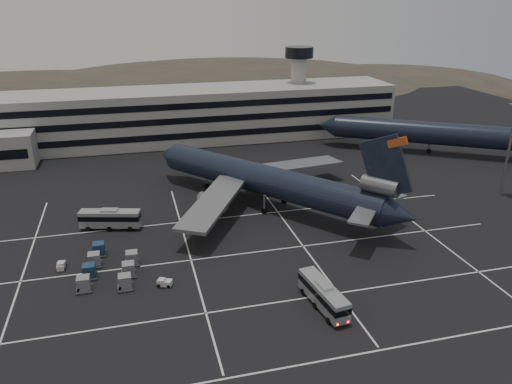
# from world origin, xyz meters

# --- Properties ---
(ground) EXTENTS (260.00, 260.00, 0.00)m
(ground) POSITION_xyz_m (0.00, 0.00, 0.00)
(ground) COLOR black
(ground) RESTS_ON ground
(lane_markings) EXTENTS (90.00, 55.62, 0.01)m
(lane_markings) POSITION_xyz_m (0.95, 0.72, 0.01)
(lane_markings) COLOR silver
(lane_markings) RESTS_ON ground
(terminal) EXTENTS (125.00, 26.00, 24.00)m
(terminal) POSITION_xyz_m (-2.95, 71.14, 6.93)
(terminal) COLOR gray
(terminal) RESTS_ON ground
(hills) EXTENTS (352.00, 180.00, 44.00)m
(hills) POSITION_xyz_m (17.99, 170.00, -12.07)
(hills) COLOR #38332B
(hills) RESTS_ON ground
(lightpole_right) EXTENTS (2.40, 2.40, 18.28)m
(lightpole_right) POSITION_xyz_m (58.00, 15.00, 11.82)
(lightpole_right) COLOR slate
(lightpole_right) RESTS_ON ground
(trijet_main) EXTENTS (40.55, 48.63, 18.08)m
(trijet_main) POSITION_xyz_m (10.99, 20.95, 5.25)
(trijet_main) COLOR black
(trijet_main) RESTS_ON ground
(trijet_far) EXTENTS (51.40, 36.95, 18.08)m
(trijet_far) POSITION_xyz_m (60.80, 43.36, 5.43)
(trijet_far) COLOR black
(trijet_far) RESTS_ON ground
(bus_near) EXTENTS (3.52, 10.11, 3.49)m
(bus_near) POSITION_xyz_m (8.81, -12.40, 1.91)
(bus_near) COLOR #9EA1A6
(bus_near) RESTS_ON ground
(bus_far) EXTENTS (10.53, 4.96, 3.62)m
(bus_far) POSITION_xyz_m (-17.82, 18.46, 1.98)
(bus_far) COLOR #9EA1A6
(bus_far) RESTS_ON ground
(tug_a) EXTENTS (1.26, 2.00, 1.24)m
(tug_a) POSITION_xyz_m (-24.75, 6.20, 0.55)
(tug_a) COLOR silver
(tug_a) RESTS_ON ground
(tug_b) EXTENTS (2.25, 1.87, 1.25)m
(tug_b) POSITION_xyz_m (-10.40, -2.28, 0.56)
(tug_b) COLOR silver
(tug_b) RESTS_ON ground
(uld_cluster) EXTENTS (9.02, 13.45, 2.04)m
(uld_cluster) POSITION_xyz_m (-18.12, 3.22, 1.00)
(uld_cluster) COLOR #2D2D30
(uld_cluster) RESTS_ON ground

